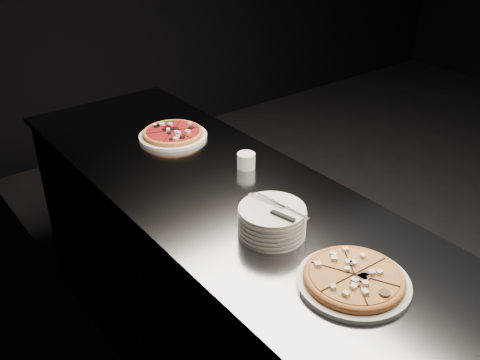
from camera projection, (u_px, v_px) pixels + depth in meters
wall_left at (132, 93)px, 1.50m from camera, size 0.02×5.00×2.80m
counter at (237, 295)px, 2.16m from camera, size 0.74×2.44×0.92m
pizza_mushroom at (354, 279)px, 1.51m from camera, size 0.32×0.32×0.04m
pizza_tomato at (173, 134)px, 2.38m from camera, size 0.35×0.35×0.04m
plate_stack at (272, 221)px, 1.71m from camera, size 0.22×0.22×0.10m
cutlery at (278, 209)px, 1.68m from camera, size 0.07×0.23×0.01m
ramekin at (246, 160)px, 2.12m from camera, size 0.07×0.07×0.06m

